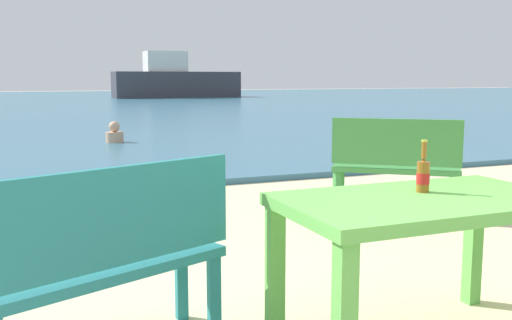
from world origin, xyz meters
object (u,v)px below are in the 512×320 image
(bench_green_left, at_px, (396,161))
(boat_barge, at_px, (175,81))
(beer_bottle_amber, at_px, (423,174))
(bench_teal_center, at_px, (111,253))
(swimmer_person, at_px, (115,134))
(picnic_table_green, at_px, (423,219))

(bench_green_left, relative_size, boat_barge, 0.15)
(beer_bottle_amber, xyz_separation_m, bench_green_left, (1.47, 2.27, -0.31))
(beer_bottle_amber, relative_size, bench_green_left, 0.23)
(bench_teal_center, bearing_deg, swimmer_person, 81.15)
(picnic_table_green, relative_size, boat_barge, 0.18)
(beer_bottle_amber, xyz_separation_m, swimmer_person, (-0.12, 9.20, -0.61))
(picnic_table_green, bearing_deg, bench_green_left, 57.03)
(bench_green_left, xyz_separation_m, swimmer_person, (-1.59, 6.93, -0.30))
(picnic_table_green, xyz_separation_m, bench_teal_center, (-1.45, 0.36, -0.11))
(bench_green_left, bearing_deg, swimmer_person, 102.96)
(picnic_table_green, relative_size, bench_green_left, 1.20)
(boat_barge, bearing_deg, picnic_table_green, -102.51)
(picnic_table_green, distance_m, bench_green_left, 2.82)
(beer_bottle_amber, height_order, bench_teal_center, beer_bottle_amber)
(beer_bottle_amber, height_order, boat_barge, boat_barge)
(bench_green_left, bearing_deg, picnic_table_green, -122.97)
(picnic_table_green, distance_m, swimmer_person, 9.31)
(bench_green_left, bearing_deg, bench_teal_center, -146.13)
(beer_bottle_amber, distance_m, bench_green_left, 2.72)
(bench_teal_center, height_order, boat_barge, boat_barge)
(beer_bottle_amber, distance_m, swimmer_person, 9.22)
(picnic_table_green, relative_size, beer_bottle_amber, 5.28)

